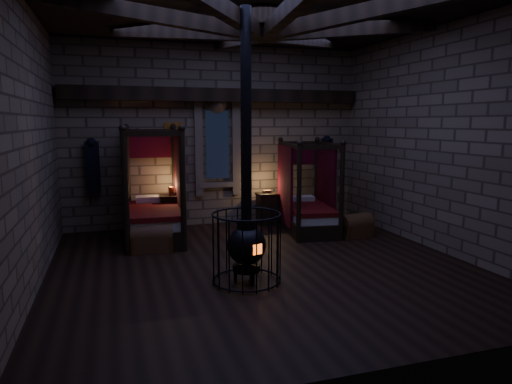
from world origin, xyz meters
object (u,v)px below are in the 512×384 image
object	(u,v)px
bed_right	(307,209)
stove	(246,242)
trunk_left	(153,239)
trunk_right	(356,226)
bed_left	(154,212)

from	to	relation	value
bed_right	stove	xyz separation A→B (m)	(-2.25, -2.83, 0.15)
trunk_left	stove	distance (m)	2.51
trunk_left	stove	xyz separation A→B (m)	(1.23, -2.15, 0.39)
trunk_left	trunk_right	world-z (taller)	trunk_left
bed_left	stove	xyz separation A→B (m)	(1.11, -3.15, 0.08)
bed_left	trunk_right	bearing A→B (deg)	-12.57
bed_right	trunk_right	xyz separation A→B (m)	(0.76, -0.84, -0.26)
bed_left	bed_right	world-z (taller)	bed_left
bed_left	trunk_right	size ratio (longest dim) A/B	3.00
bed_right	stove	bearing A→B (deg)	-120.14
trunk_right	bed_right	bearing A→B (deg)	122.61
bed_right	stove	size ratio (longest dim) A/B	0.50
stove	bed_right	bearing A→B (deg)	33.59
bed_left	trunk_left	size ratio (longest dim) A/B	2.73
bed_right	trunk_right	size ratio (longest dim) A/B	2.66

